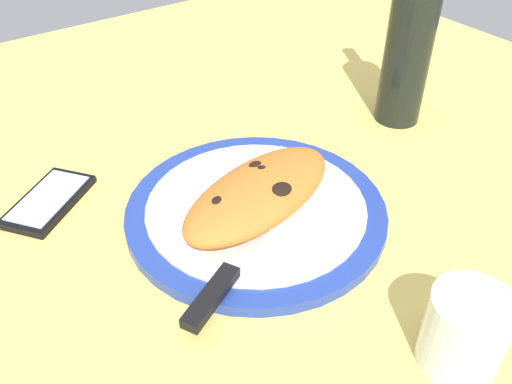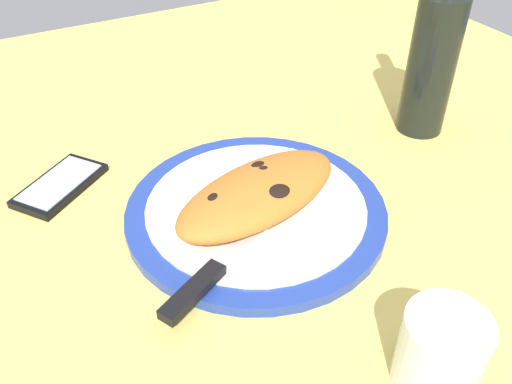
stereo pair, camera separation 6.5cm
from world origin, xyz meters
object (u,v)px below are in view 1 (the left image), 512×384
at_px(knife, 229,274).
at_px(water_glass, 463,335).
at_px(plate, 256,210).
at_px(wine_bottle, 408,48).
at_px(calzone, 258,193).
at_px(smartphone, 49,201).
at_px(fork, 221,171).

distance_m(knife, water_glass, 0.24).
bearing_deg(plate, wine_bottle, -168.80).
relative_size(plate, knife, 1.51).
xyz_separation_m(calzone, wine_bottle, (-0.33, -0.07, 0.08)).
height_order(calzone, wine_bottle, wine_bottle).
height_order(water_glass, wine_bottle, wine_bottle).
xyz_separation_m(calzone, smartphone, (0.20, -0.18, -0.03)).
distance_m(plate, knife, 0.13).
relative_size(calzone, wine_bottle, 0.85).
height_order(knife, wine_bottle, wine_bottle).
height_order(fork, water_glass, water_glass).
distance_m(calzone, wine_bottle, 0.34).
height_order(smartphone, wine_bottle, wine_bottle).
bearing_deg(wine_bottle, smartphone, -11.81).
bearing_deg(water_glass, wine_bottle, -130.45).
distance_m(calzone, water_glass, 0.28).
height_order(plate, fork, fork).
distance_m(fork, smartphone, 0.23).
bearing_deg(calzone, smartphone, -41.95).
xyz_separation_m(fork, wine_bottle, (-0.32, 0.02, 0.10)).
height_order(smartphone, water_glass, water_glass).
bearing_deg(smartphone, calzone, 138.05).
height_order(calzone, smartphone, calzone).
height_order(plate, smartphone, plate).
bearing_deg(calzone, fork, -92.47).
height_order(knife, water_glass, water_glass).
height_order(calzone, fork, calzone).
xyz_separation_m(knife, smartphone, (0.11, -0.26, -0.02)).
xyz_separation_m(knife, water_glass, (-0.12, 0.20, 0.01)).
bearing_deg(plate, fork, -91.55).
bearing_deg(knife, fork, -120.63).
bearing_deg(wine_bottle, plate, 11.20).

